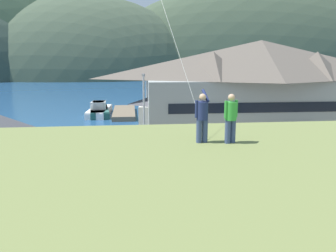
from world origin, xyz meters
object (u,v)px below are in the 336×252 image
object	(u,v)px
parked_car_front_row_end	(87,168)
storage_shed_waterside	(165,112)
wharf_dock	(124,113)
moored_boat_wharfside	(99,111)
person_companion	(231,117)
harbor_lodge	(260,83)
parked_car_lone_by_shed	(298,158)
parking_light_pole	(144,112)
person_kite_flyer	(202,116)
moored_boat_inner_slip	(99,110)
parked_car_front_row_silver	(205,191)
moored_boat_outer_mooring	(149,112)
parked_car_mid_row_far	(118,192)
parked_car_back_row_left	(163,160)

from	to	relation	value
parked_car_front_row_end	storage_shed_waterside	bearing A→B (deg)	64.80
wharf_dock	moored_boat_wharfside	distance (m)	3.73
storage_shed_waterside	person_companion	xyz separation A→B (m)	(-0.44, -28.96, 4.72)
storage_shed_waterside	parked_car_front_row_end	xyz separation A→B (m)	(-7.19, -15.29, -1.47)
harbor_lodge	parked_car_lone_by_shed	distance (m)	16.54
moored_boat_wharfside	wharf_dock	bearing A→B (deg)	-2.58
parking_light_pole	person_kite_flyer	xyz separation A→B (m)	(1.40, -17.94, 2.87)
moored_boat_inner_slip	parked_car_front_row_silver	bearing A→B (deg)	-74.75
parked_car_lone_by_shed	moored_boat_wharfside	bearing A→B (deg)	123.39
moored_boat_outer_mooring	parked_car_front_row_silver	world-z (taller)	moored_boat_outer_mooring
parked_car_front_row_end	person_kite_flyer	world-z (taller)	person_kite_flyer
parked_car_mid_row_far	parked_car_back_row_left	bearing A→B (deg)	61.88
parked_car_mid_row_far	person_companion	bearing A→B (deg)	-63.45
harbor_lodge	parked_car_front_row_silver	size ratio (longest dim) A/B	6.72
parked_car_front_row_end	person_companion	distance (m)	16.46
moored_boat_outer_mooring	person_companion	bearing A→B (deg)	-88.62
parked_car_front_row_silver	moored_boat_outer_mooring	bearing A→B (deg)	93.48
parked_car_front_row_silver	parked_car_lone_by_shed	bearing A→B (deg)	34.46
harbor_lodge	parked_car_lone_by_shed	size ratio (longest dim) A/B	6.71
harbor_lodge	storage_shed_waterside	bearing A→B (deg)	-173.95
parking_light_pole	harbor_lodge	bearing A→B (deg)	39.92
person_companion	moored_boat_outer_mooring	bearing A→B (deg)	91.38
moored_boat_outer_mooring	wharf_dock	bearing A→B (deg)	148.08
parked_car_back_row_left	parked_car_front_row_silver	xyz separation A→B (m)	(2.01, -6.59, 0.00)
storage_shed_waterside	parked_car_lone_by_shed	size ratio (longest dim) A/B	1.55
storage_shed_waterside	parked_car_back_row_left	bearing A→B (deg)	-96.13
moored_boat_inner_slip	parked_car_mid_row_far	distance (m)	33.28
parking_light_pole	parked_car_mid_row_far	bearing A→B (deg)	-102.11
parked_car_front_row_end	person_kite_flyer	xyz separation A→B (m)	(5.78, -13.50, 6.20)
parked_car_lone_by_shed	parked_car_front_row_silver	bearing A→B (deg)	-145.54
moored_boat_inner_slip	person_kite_flyer	xyz separation A→B (m)	(7.20, -41.66, 6.54)
moored_boat_wharfside	person_companion	bearing A→B (deg)	-78.90
harbor_lodge	storage_shed_waterside	xyz separation A→B (m)	(-11.63, -1.23, -3.14)
parked_car_front_row_end	parking_light_pole	world-z (taller)	parking_light_pole
parking_light_pole	wharf_dock	bearing A→B (deg)	95.14
storage_shed_waterside	wharf_dock	bearing A→B (deg)	111.25
parked_car_lone_by_shed	parked_car_mid_row_far	bearing A→B (deg)	-158.12
parked_car_front_row_silver	parked_car_back_row_left	bearing A→B (deg)	106.94
harbor_lodge	parked_car_back_row_left	distance (m)	20.62
parked_car_front_row_silver	parking_light_pole	bearing A→B (deg)	108.85
parked_car_front_row_silver	parked_car_mid_row_far	size ratio (longest dim) A/B	0.99
moored_boat_inner_slip	parked_car_front_row_end	world-z (taller)	moored_boat_inner_slip
parked_car_back_row_left	parked_car_mid_row_far	bearing A→B (deg)	-118.12
moored_boat_wharfside	parking_light_pole	world-z (taller)	parking_light_pole
person_companion	harbor_lodge	bearing A→B (deg)	68.22
person_kite_flyer	person_companion	xyz separation A→B (m)	(0.98, -0.17, -0.02)
moored_boat_wharfside	parked_car_lone_by_shed	size ratio (longest dim) A/B	1.97
moored_boat_inner_slip	parking_light_pole	bearing A→B (deg)	-76.27
storage_shed_waterside	parked_car_front_row_silver	xyz separation A→B (m)	(0.51, -20.58, -1.47)
harbor_lodge	parked_car_back_row_left	world-z (taller)	harbor_lodge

